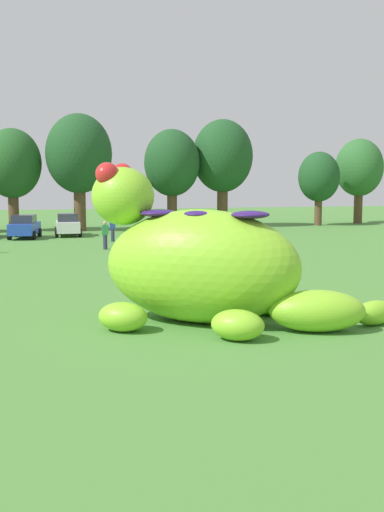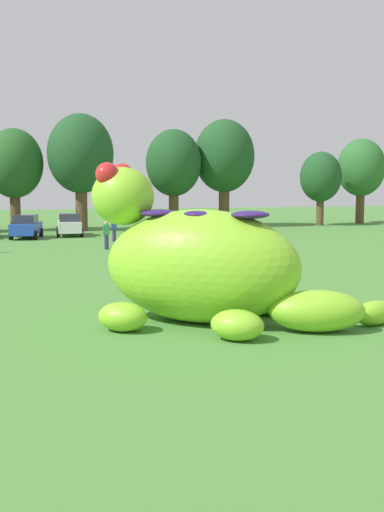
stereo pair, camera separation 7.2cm
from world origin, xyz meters
name	(u,v)px [view 1 (the left image)]	position (x,y,z in m)	size (l,w,h in m)	color
ground_plane	(199,315)	(0.00, 0.00, 0.00)	(160.00, 160.00, 0.00)	#4C8438
giant_inflatable_creature	(201,264)	(-0.18, -0.88, 1.68)	(8.75, 6.29, 4.59)	#8CD12D
car_blue	(25,227)	(-5.18, 28.99, 0.86)	(2.47, 4.33, 1.72)	#2347B7
car_white	(68,225)	(-2.01, 30.31, 0.86)	(2.05, 4.15, 1.72)	white
tree_centre_left	(12,164)	(-6.05, 36.35, 5.56)	(4.79, 4.79, 8.51)	brown
tree_centre	(79,154)	(-0.68, 35.13, 6.36)	(5.48, 5.48, 9.72)	brown
tree_centre_right	(172,164)	(7.55, 36.52, 5.71)	(4.92, 4.92, 8.73)	brown
tree_mid_right	(223,157)	(12.45, 37.15, 6.39)	(5.50, 5.50, 9.77)	brown
tree_right	(319,177)	(21.80, 36.49, 4.54)	(3.91, 3.91, 6.94)	brown
tree_far_right	(359,168)	(26.95, 38.17, 5.46)	(4.71, 4.71, 8.35)	brown
spectator_near_inflatable	(105,235)	(-0.44, 19.84, 0.85)	(0.38, 0.26, 1.71)	#2D334C
spectator_by_cars	(113,229)	(0.68, 24.87, 0.85)	(0.38, 0.26, 1.71)	#2D334C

